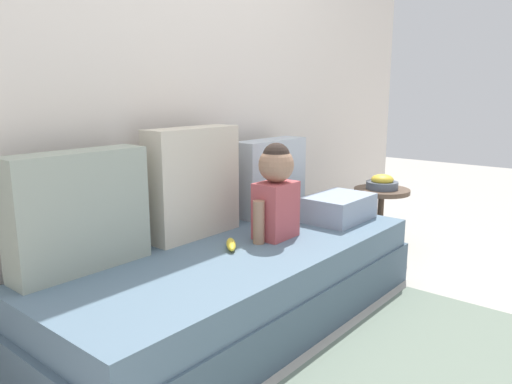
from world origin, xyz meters
name	(u,v)px	position (x,y,z in m)	size (l,w,h in m)	color
ground_plane	(240,320)	(0.00, 0.00, 0.00)	(12.00, 12.00, 0.00)	#B2ADA3
back_wall	(159,54)	(0.00, 0.54, 1.29)	(5.24, 0.10, 2.57)	silver
couch	(240,285)	(0.00, 0.00, 0.18)	(2.04, 0.83, 0.37)	#495F70
throw_pillow_left	(79,212)	(-0.63, 0.31, 0.62)	(0.58, 0.16, 0.50)	#99A393
throw_pillow_center	(193,182)	(0.00, 0.31, 0.65)	(0.52, 0.16, 0.55)	beige
throw_pillow_right	(270,176)	(0.63, 0.31, 0.60)	(0.52, 0.16, 0.44)	#B2BCC6
toddler	(276,190)	(0.24, -0.03, 0.62)	(0.33, 0.18, 0.48)	#B24C51
banana	(231,244)	(-0.04, 0.02, 0.39)	(0.17, 0.04, 0.04)	yellow
folded_blanket	(339,208)	(0.74, -0.10, 0.45)	(0.40, 0.28, 0.14)	#8E9EB2
side_table	(381,204)	(1.38, -0.06, 0.35)	(0.37, 0.37, 0.45)	brown
fruit_bowl	(382,183)	(1.38, -0.06, 0.49)	(0.21, 0.21, 0.10)	#4C5666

